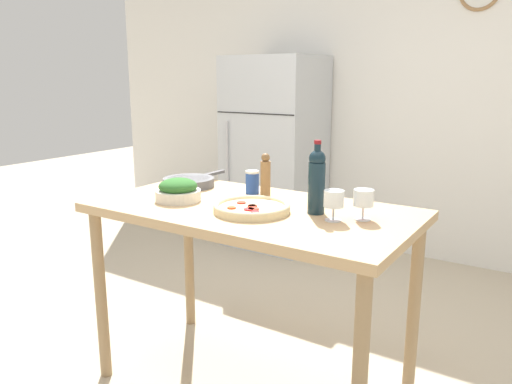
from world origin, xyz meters
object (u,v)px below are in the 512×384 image
wine_glass_far (364,199)px  pepper_mill (265,176)px  cast_iron_skillet (189,182)px  salt_canister (252,182)px  wine_glass_near (334,200)px  homemade_pizza (252,208)px  refrigerator (275,153)px  salad_bowl (178,191)px  wine_bottle (317,180)px

wine_glass_far → pepper_mill: bearing=167.6°
cast_iron_skillet → salt_canister: bearing=6.4°
wine_glass_near → homemade_pizza: 0.37m
refrigerator → salad_bowl: size_ratio=7.75×
refrigerator → salt_canister: size_ratio=14.19×
wine_bottle → wine_glass_near: (0.11, -0.06, -0.06)m
wine_glass_far → refrigerator: bearing=129.4°
wine_glass_far → salad_bowl: 0.87m
salad_bowl → pepper_mill: bearing=42.9°
salad_bowl → homemade_pizza: salad_bowl is taller
wine_glass_far → wine_glass_near: bearing=-140.2°
salad_bowl → salt_canister: size_ratio=1.83×
salad_bowl → salt_canister: salt_canister is taller
refrigerator → wine_glass_far: 2.42m
wine_glass_near → salt_canister: size_ratio=1.09×
pepper_mill → cast_iron_skillet: pepper_mill is taller
cast_iron_skillet → homemade_pizza: bearing=-23.9°
pepper_mill → homemade_pizza: 0.30m
salt_canister → cast_iron_skillet: size_ratio=0.27×
salt_canister → cast_iron_skillet: 0.38m
refrigerator → cast_iron_skillet: bearing=-73.7°
wine_glass_far → salad_bowl: size_ratio=0.59×
wine_glass_near → wine_glass_far: 0.12m
wine_glass_near → salad_bowl: wine_glass_near is taller
refrigerator → wine_glass_far: (1.54, -1.87, 0.17)m
pepper_mill → salt_canister: 0.11m
wine_glass_near → cast_iron_skillet: wine_glass_near is taller
homemade_pizza → salad_bowl: bearing=-177.5°
homemade_pizza → cast_iron_skillet: (-0.57, 0.25, 0.01)m
wine_bottle → salt_canister: bearing=159.6°
pepper_mill → salad_bowl: (-0.31, -0.29, -0.06)m
pepper_mill → cast_iron_skillet: 0.48m
homemade_pizza → salt_canister: (-0.19, 0.30, 0.04)m
refrigerator → salt_canister: (0.90, -1.72, 0.14)m
wine_glass_near → wine_bottle: bearing=149.9°
wine_glass_far → salt_canister: size_ratio=1.09×
wine_glass_near → refrigerator: bearing=126.5°
cast_iron_skillet → wine_glass_near: bearing=-11.2°
wine_glass_far → salt_canister: bearing=167.1°
homemade_pizza → salt_canister: 0.35m
refrigerator → salad_bowl: refrigerator is taller
wine_bottle → wine_glass_near: size_ratio=2.49×
homemade_pizza → salt_canister: salt_canister is taller
wine_glass_near → salt_canister: wine_glass_near is taller
wine_glass_near → salt_canister: 0.59m
homemade_pizza → salt_canister: size_ratio=2.85×
refrigerator → wine_bottle: refrigerator is taller
wine_glass_near → salad_bowl: 0.76m
wine_bottle → homemade_pizza: (-0.24, -0.13, -0.13)m
wine_glass_near → pepper_mill: pepper_mill is taller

